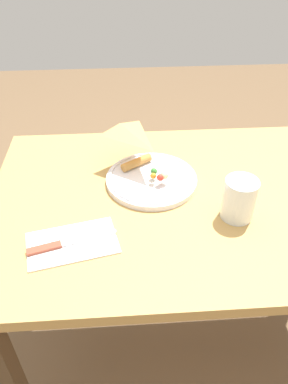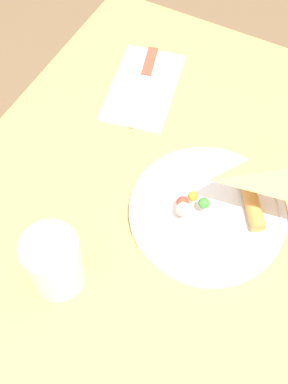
% 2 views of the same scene
% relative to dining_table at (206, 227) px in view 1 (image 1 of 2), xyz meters
% --- Properties ---
extents(ground_plane, '(6.00, 6.00, 0.00)m').
position_rel_dining_table_xyz_m(ground_plane, '(0.00, 0.00, -0.65)').
color(ground_plane, brown).
extents(dining_table, '(1.17, 0.70, 0.76)m').
position_rel_dining_table_xyz_m(dining_table, '(0.00, 0.00, 0.00)').
color(dining_table, tan).
rests_on(dining_table, ground_plane).
extents(plate_pizza, '(0.25, 0.25, 0.05)m').
position_rel_dining_table_xyz_m(plate_pizza, '(-0.15, 0.07, 0.13)').
color(plate_pizza, white).
rests_on(plate_pizza, dining_table).
extents(milk_glass, '(0.08, 0.08, 0.11)m').
position_rel_dining_table_xyz_m(milk_glass, '(0.04, -0.08, 0.17)').
color(milk_glass, white).
rests_on(milk_glass, dining_table).
extents(napkin_folded, '(0.22, 0.16, 0.00)m').
position_rel_dining_table_xyz_m(napkin_folded, '(-0.35, -0.15, 0.12)').
color(napkin_folded, white).
rests_on(napkin_folded, dining_table).
extents(butter_knife, '(0.20, 0.08, 0.01)m').
position_rel_dining_table_xyz_m(butter_knife, '(-0.36, -0.16, 0.13)').
color(butter_knife, '#99422D').
rests_on(butter_knife, napkin_folded).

